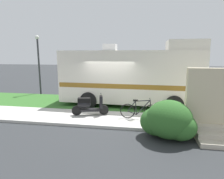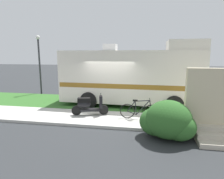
{
  "view_description": "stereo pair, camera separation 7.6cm",
  "coord_description": "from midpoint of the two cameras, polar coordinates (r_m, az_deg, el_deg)",
  "views": [
    {
      "loc": [
        1.75,
        -9.18,
        2.87
      ],
      "look_at": [
        0.16,
        0.3,
        1.1
      ],
      "focal_mm": 31.12,
      "sensor_mm": 36.0,
      "label": 1
    },
    {
      "loc": [
        1.83,
        -9.16,
        2.87
      ],
      "look_at": [
        0.16,
        0.3,
        1.1
      ],
      "focal_mm": 31.12,
      "sensor_mm": 36.0,
      "label": 2
    }
  ],
  "objects": [
    {
      "name": "pickup_truck_near",
      "position": [
        15.71,
        16.66,
        2.95
      ],
      "size": [
        5.72,
        2.29,
        1.76
      ],
      "color": "silver",
      "rests_on": "ground"
    },
    {
      "name": "grass_strip",
      "position": [
        11.18,
        0.43,
        -4.22
      ],
      "size": [
        24.0,
        3.4,
        0.08
      ],
      "color": "#336628",
      "rests_on": "ground"
    },
    {
      "name": "bottle_green",
      "position": [
        8.52,
        23.28,
        -8.45
      ],
      "size": [
        0.06,
        0.06,
        0.27
      ],
      "color": "navy",
      "rests_on": "ground"
    },
    {
      "name": "motorhome_rv",
      "position": [
        10.77,
        6.09,
        4.05
      ],
      "size": [
        7.49,
        2.7,
        3.54
      ],
      "color": "silver",
      "rests_on": "ground"
    },
    {
      "name": "pickup_truck_far",
      "position": [
        18.52,
        12.46,
        4.26
      ],
      "size": [
        5.82,
        2.37,
        1.79
      ],
      "color": "maroon",
      "rests_on": "ground"
    },
    {
      "name": "porch_steps",
      "position": [
        7.54,
        28.51,
        -5.48
      ],
      "size": [
        2.0,
        1.26,
        2.4
      ],
      "color": "#BCB29E",
      "rests_on": "ground"
    },
    {
      "name": "street_lamp_post",
      "position": [
        14.78,
        -20.45,
        8.42
      ],
      "size": [
        0.28,
        0.28,
        4.13
      ],
      "color": "#333338",
      "rests_on": "ground"
    },
    {
      "name": "scooter",
      "position": [
        8.88,
        -6.65,
        -4.6
      ],
      "size": [
        1.64,
        0.65,
        0.97
      ],
      "color": "black",
      "rests_on": "ground"
    },
    {
      "name": "bush_by_porch",
      "position": [
        6.91,
        16.28,
        -8.99
      ],
      "size": [
        1.86,
        1.39,
        1.32
      ],
      "color": "#2D6026",
      "rests_on": "ground"
    },
    {
      "name": "ground_plane",
      "position": [
        9.77,
        -1.04,
        -6.64
      ],
      "size": [
        80.0,
        80.0,
        0.0
      ],
      "primitive_type": "plane",
      "color": "#2D3033"
    },
    {
      "name": "sidewalk",
      "position": [
        8.64,
        -2.57,
        -8.56
      ],
      "size": [
        24.0,
        2.0,
        0.12
      ],
      "color": "beige",
      "rests_on": "ground"
    },
    {
      "name": "bicycle",
      "position": [
        8.41,
        8.27,
        -6.13
      ],
      "size": [
        1.66,
        0.52,
        0.88
      ],
      "color": "black",
      "rests_on": "ground"
    }
  ]
}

